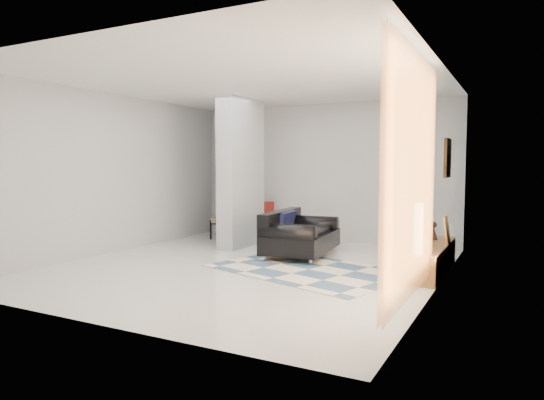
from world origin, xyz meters
The scene contains 17 objects.
floor centered at (0.00, 0.00, 0.00)m, with size 6.00×6.00×0.00m, color white.
ceiling centered at (0.00, 0.00, 2.80)m, with size 6.00×6.00×0.00m, color white.
wall_back centered at (0.00, 3.00, 1.40)m, with size 6.00×6.00×0.00m, color #B8BBBD.
wall_front centered at (0.00, -3.00, 1.40)m, with size 6.00×6.00×0.00m, color #B8BBBD.
wall_left centered at (-2.75, 0.00, 1.40)m, with size 6.00×6.00×0.00m, color #B8BBBD.
wall_right centered at (2.75, 0.00, 1.40)m, with size 6.00×6.00×0.00m, color #B8BBBD.
partition_column centered at (-1.10, 1.60, 1.40)m, with size 0.35×1.20×2.80m, color #AFB4B6.
hallway_door centered at (-2.10, 2.96, 1.02)m, with size 0.85×0.06×2.04m, color beige.
curtain centered at (2.67, -1.15, 1.45)m, with size 2.55×2.55×0.00m, color #F49640.
wall_art centered at (2.72, 0.90, 1.65)m, with size 0.04×0.45×0.55m, color #341E0E.
media_console centered at (2.52, 0.90, 0.20)m, with size 0.45×1.97×0.80m.
loveseat centered at (0.27, 1.19, 0.35)m, with size 1.10×1.72×0.76m.
daybed centered at (-1.43, 2.61, 0.42)m, with size 1.87×1.32×0.77m.
area_rug centered at (0.90, 0.20, 0.01)m, with size 2.74×1.83×0.01m, color beige.
cylinder_lamp centered at (2.50, 0.05, 0.73)m, with size 0.12×0.12×0.66m, color white.
bronze_figurine centered at (2.47, 1.43, 0.54)m, with size 0.14×0.14×0.28m, color #311E15, non-canonical shape.
vase centered at (2.47, 0.57, 0.49)m, with size 0.17×0.17×0.18m, color white.
Camera 1 is at (3.68, -6.32, 1.57)m, focal length 32.00 mm.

